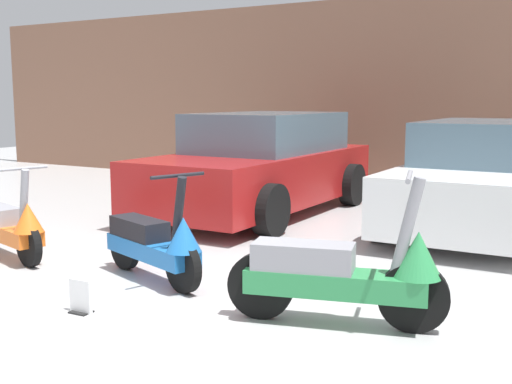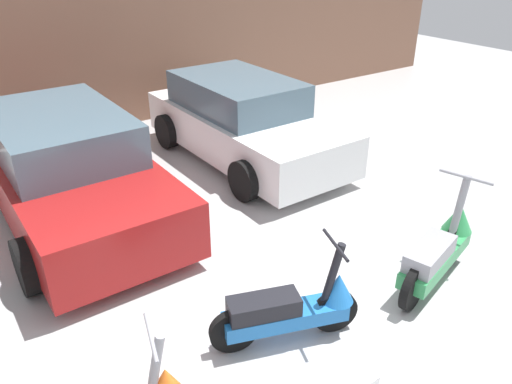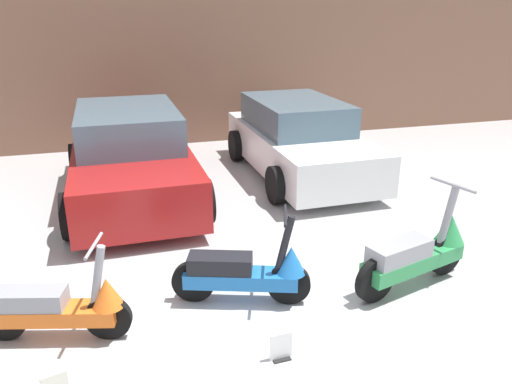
{
  "view_description": "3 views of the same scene",
  "coord_description": "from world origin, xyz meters",
  "px_view_note": "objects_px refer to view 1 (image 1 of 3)",
  "views": [
    {
      "loc": [
        3.68,
        -3.69,
        1.62
      ],
      "look_at": [
        0.19,
        2.22,
        0.6
      ],
      "focal_mm": 45.0,
      "sensor_mm": 36.0,
      "label": 1
    },
    {
      "loc": [
        -2.19,
        -2.13,
        3.4
      ],
      "look_at": [
        0.86,
        2.26,
        0.62
      ],
      "focal_mm": 35.0,
      "sensor_mm": 36.0,
      "label": 2
    },
    {
      "loc": [
        -1.05,
        -3.72,
        2.89
      ],
      "look_at": [
        0.66,
        2.17,
        0.6
      ],
      "focal_mm": 35.0,
      "sensor_mm": 36.0,
      "label": 3
    }
  ],
  "objects_px": {
    "scooter_front_right": "(155,242)",
    "scooter_front_center": "(345,272)",
    "scooter_front_left": "(10,226)",
    "car_rear_center": "(484,178)",
    "car_rear_left": "(261,165)",
    "placard_near_right_scooter": "(81,298)"
  },
  "relations": [
    {
      "from": "scooter_front_left",
      "to": "placard_near_right_scooter",
      "type": "bearing_deg",
      "value": -9.32
    },
    {
      "from": "placard_near_right_scooter",
      "to": "scooter_front_right",
      "type": "bearing_deg",
      "value": 92.79
    },
    {
      "from": "scooter_front_right",
      "to": "scooter_front_left",
      "type": "bearing_deg",
      "value": -157.22
    },
    {
      "from": "scooter_front_right",
      "to": "car_rear_center",
      "type": "relative_size",
      "value": 0.35
    },
    {
      "from": "car_rear_left",
      "to": "car_rear_center",
      "type": "xyz_separation_m",
      "value": [
        2.95,
        0.36,
        -0.03
      ]
    },
    {
      "from": "placard_near_right_scooter",
      "to": "scooter_front_center",
      "type": "bearing_deg",
      "value": 22.63
    },
    {
      "from": "car_rear_left",
      "to": "placard_near_right_scooter",
      "type": "bearing_deg",
      "value": 12.09
    },
    {
      "from": "scooter_front_right",
      "to": "car_rear_left",
      "type": "xyz_separation_m",
      "value": [
        -0.95,
        3.49,
        0.32
      ]
    },
    {
      "from": "scooter_front_right",
      "to": "scooter_front_center",
      "type": "distance_m",
      "value": 1.88
    },
    {
      "from": "scooter_front_right",
      "to": "placard_near_right_scooter",
      "type": "xyz_separation_m",
      "value": [
        0.05,
        -0.94,
        -0.24
      ]
    },
    {
      "from": "scooter_front_left",
      "to": "car_rear_left",
      "type": "bearing_deg",
      "value": 92.05
    },
    {
      "from": "placard_near_right_scooter",
      "to": "car_rear_left",
      "type": "bearing_deg",
      "value": 102.63
    },
    {
      "from": "car_rear_center",
      "to": "scooter_front_right",
      "type": "bearing_deg",
      "value": -28.37
    },
    {
      "from": "car_rear_left",
      "to": "placard_near_right_scooter",
      "type": "height_order",
      "value": "car_rear_left"
    },
    {
      "from": "scooter_front_left",
      "to": "scooter_front_right",
      "type": "height_order",
      "value": "scooter_front_right"
    },
    {
      "from": "scooter_front_right",
      "to": "placard_near_right_scooter",
      "type": "bearing_deg",
      "value": -68.21
    },
    {
      "from": "scooter_front_right",
      "to": "car_rear_left",
      "type": "bearing_deg",
      "value": 124.2
    },
    {
      "from": "scooter_front_left",
      "to": "car_rear_center",
      "type": "bearing_deg",
      "value": 61.37
    },
    {
      "from": "scooter_front_right",
      "to": "scooter_front_center",
      "type": "height_order",
      "value": "scooter_front_center"
    },
    {
      "from": "scooter_front_left",
      "to": "car_rear_center",
      "type": "distance_m",
      "value": 5.49
    },
    {
      "from": "car_rear_left",
      "to": "scooter_front_left",
      "type": "bearing_deg",
      "value": -13.54
    },
    {
      "from": "scooter_front_right",
      "to": "car_rear_left",
      "type": "relative_size",
      "value": 0.33
    }
  ]
}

